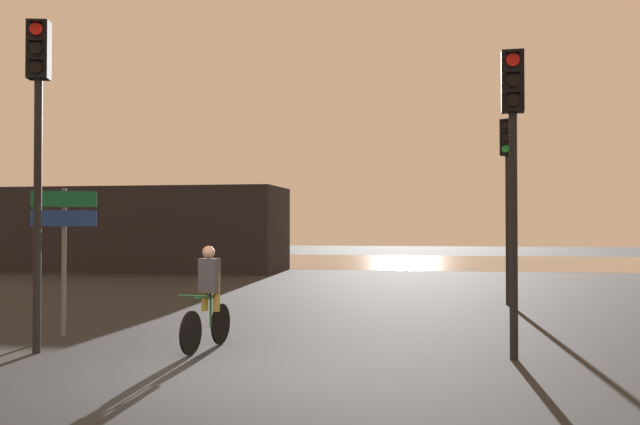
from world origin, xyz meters
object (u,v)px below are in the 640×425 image
Objects in this scene: traffic_light_near_left at (38,124)px; traffic_light_near_right at (513,145)px; traffic_light_far_right at (508,176)px; direction_sign_post at (64,234)px; distant_building at (133,229)px; cyclist at (208,297)px.

traffic_light_near_right is at bearing 171.31° from traffic_light_near_left.
traffic_light_far_right is 10.48m from direction_sign_post.
distant_building is 23.33m from traffic_light_near_right.
traffic_light_near_left is at bearing 26.06° from cyclist.
traffic_light_near_left reaches higher than traffic_light_near_right.
traffic_light_near_left is (-7.64, -8.10, 0.32)m from traffic_light_far_right.
cyclist is at bearing -175.38° from traffic_light_near_left.
traffic_light_near_right is 7.40m from traffic_light_far_right.
traffic_light_far_right is 1.76× the size of direction_sign_post.
traffic_light_near_right is 7.76m from direction_sign_post.
traffic_light_near_left reaches higher than cyclist.
traffic_light_near_right reaches higher than direction_sign_post.
direction_sign_post is (-7.59, 0.91, -1.32)m from traffic_light_near_right.
cyclist is (-5.20, -7.25, -2.35)m from traffic_light_far_right.
traffic_light_near_left is (7.24, -19.07, 1.70)m from distant_building.
direction_sign_post reaches higher than cyclist.
direction_sign_post is 3.19m from cyclist.
traffic_light_near_left is 3.71m from cyclist.
traffic_light_near_left is at bearing -69.21° from distant_building.
distant_building is 2.91× the size of traffic_light_near_right.
traffic_light_near_left reaches higher than traffic_light_far_right.
distant_building is at bearing -93.63° from direction_sign_post.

